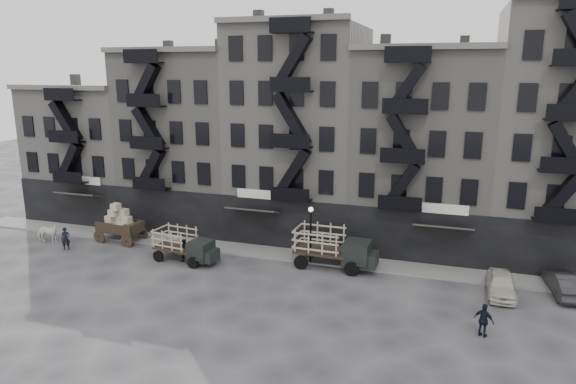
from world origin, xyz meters
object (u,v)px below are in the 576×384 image
(horse, at_px, (47,233))
(car_far, at_px, (565,283))
(wagon, at_px, (119,220))
(stake_truck_east, at_px, (333,245))
(car_east, at_px, (501,284))
(policeman, at_px, (484,320))
(pedestrian_mid, at_px, (184,250))
(stake_truck_west, at_px, (184,243))
(pedestrian_west, at_px, (66,239))

(horse, relative_size, car_far, 0.43)
(wagon, xyz_separation_m, stake_truck_east, (17.82, -0.09, -0.17))
(car_east, height_order, policeman, policeman)
(horse, height_order, pedestrian_mid, pedestrian_mid)
(policeman, bearing_deg, stake_truck_west, 14.16)
(policeman, bearing_deg, pedestrian_mid, 14.40)
(wagon, distance_m, car_far, 32.65)
(wagon, bearing_deg, stake_truck_west, -13.31)
(stake_truck_west, distance_m, pedestrian_west, 10.01)
(policeman, bearing_deg, car_east, -74.99)
(stake_truck_east, distance_m, car_far, 14.85)
(stake_truck_west, bearing_deg, horse, -173.67)
(horse, bearing_deg, pedestrian_mid, -103.71)
(stake_truck_east, height_order, car_far, stake_truck_east)
(stake_truck_east, bearing_deg, pedestrian_west, -170.48)
(wagon, distance_m, pedestrian_mid, 7.61)
(wagon, height_order, stake_truck_east, wagon)
(stake_truck_west, xyz_separation_m, policeman, (20.36, -4.84, -0.46))
(stake_truck_east, height_order, policeman, stake_truck_east)
(pedestrian_west, relative_size, pedestrian_mid, 1.05)
(pedestrian_west, relative_size, policeman, 0.97)
(stake_truck_east, bearing_deg, car_far, 1.65)
(pedestrian_west, height_order, pedestrian_mid, pedestrian_west)
(wagon, height_order, stake_truck_west, wagon)
(stake_truck_east, distance_m, pedestrian_west, 20.80)
(horse, height_order, policeman, policeman)
(car_east, relative_size, car_far, 0.92)
(pedestrian_west, bearing_deg, stake_truck_west, -31.53)
(stake_truck_east, relative_size, pedestrian_west, 3.26)
(pedestrian_mid, bearing_deg, car_east, 148.26)
(pedestrian_west, bearing_deg, wagon, 11.49)
(horse, relative_size, policeman, 1.04)
(pedestrian_mid, bearing_deg, stake_truck_east, 157.58)
(car_east, relative_size, pedestrian_mid, 2.42)
(wagon, height_order, policeman, wagon)
(pedestrian_mid, relative_size, policeman, 0.93)
(horse, xyz_separation_m, pedestrian_mid, (12.54, -0.26, 0.04))
(pedestrian_west, bearing_deg, horse, 125.31)
(stake_truck_west, bearing_deg, policeman, -6.22)
(pedestrian_west, bearing_deg, policeman, -43.39)
(car_east, bearing_deg, horse, -178.78)
(car_east, distance_m, pedestrian_west, 31.66)
(policeman, bearing_deg, wagon, 13.09)
(stake_truck_west, relative_size, policeman, 2.71)
(horse, relative_size, car_east, 0.47)
(wagon, relative_size, car_east, 0.94)
(horse, relative_size, pedestrian_mid, 1.13)
(pedestrian_mid, xyz_separation_m, policeman, (20.39, -4.76, 0.07))
(stake_truck_east, distance_m, car_east, 11.14)
(pedestrian_mid, bearing_deg, car_far, 150.75)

